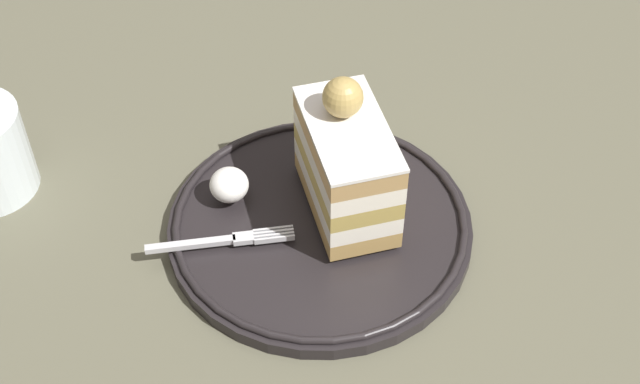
{
  "coord_description": "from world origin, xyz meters",
  "views": [
    {
      "loc": [
        -0.35,
        0.28,
        0.54
      ],
      "look_at": [
        0.02,
        -0.01,
        0.05
      ],
      "focal_mm": 49.72,
      "sensor_mm": 36.0,
      "label": 1
    }
  ],
  "objects_px": {
    "whipped_cream_dollop": "(229,185)",
    "fork": "(225,240)",
    "dessert_plate": "(320,225)",
    "cake_slice": "(347,163)"
  },
  "relations": [
    {
      "from": "cake_slice",
      "to": "fork",
      "type": "height_order",
      "value": "cake_slice"
    },
    {
      "from": "dessert_plate",
      "to": "cake_slice",
      "type": "distance_m",
      "value": 0.06
    },
    {
      "from": "whipped_cream_dollop",
      "to": "dessert_plate",
      "type": "bearing_deg",
      "value": -146.44
    },
    {
      "from": "whipped_cream_dollop",
      "to": "fork",
      "type": "bearing_deg",
      "value": 140.74
    },
    {
      "from": "cake_slice",
      "to": "fork",
      "type": "distance_m",
      "value": 0.11
    },
    {
      "from": "dessert_plate",
      "to": "whipped_cream_dollop",
      "type": "height_order",
      "value": "whipped_cream_dollop"
    },
    {
      "from": "fork",
      "to": "cake_slice",
      "type": "bearing_deg",
      "value": -104.53
    },
    {
      "from": "cake_slice",
      "to": "whipped_cream_dollop",
      "type": "xyz_separation_m",
      "value": [
        0.06,
        0.07,
        -0.03
      ]
    },
    {
      "from": "fork",
      "to": "whipped_cream_dollop",
      "type": "bearing_deg",
      "value": -39.26
    },
    {
      "from": "whipped_cream_dollop",
      "to": "fork",
      "type": "xyz_separation_m",
      "value": [
        -0.04,
        0.03,
        -0.01
      ]
    }
  ]
}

